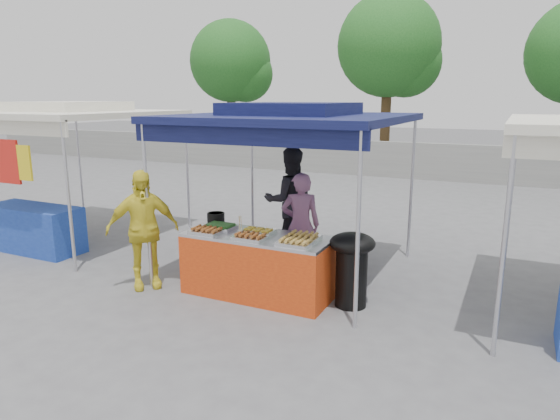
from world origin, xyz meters
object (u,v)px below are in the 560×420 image
at_px(vendor_table, 258,265).
at_px(wok_burner, 352,263).
at_px(customer_person, 143,229).
at_px(helper_man, 290,201).
at_px(vendor_woman, 301,225).
at_px(cooking_pot, 216,218).

xyz_separation_m(vendor_table, wok_burner, (1.25, 0.20, 0.16)).
distance_m(vendor_table, customer_person, 1.70).
bearing_deg(helper_man, customer_person, 27.62).
relative_size(wok_burner, vendor_woman, 0.62).
bearing_deg(vendor_table, customer_person, -165.27).
distance_m(cooking_pot, helper_man, 1.69).
height_order(vendor_table, cooking_pot, cooking_pot).
height_order(vendor_woman, customer_person, customer_person).
distance_m(cooking_pot, customer_person, 1.05).
bearing_deg(cooking_pot, customer_person, -134.24).
height_order(cooking_pot, helper_man, helper_man).
height_order(vendor_table, helper_man, helper_man).
height_order(vendor_table, vendor_woman, vendor_woman).
relative_size(cooking_pot, helper_man, 0.14).
bearing_deg(vendor_woman, wok_burner, 121.08).
bearing_deg(vendor_woman, vendor_table, 53.67).
xyz_separation_m(wok_burner, helper_man, (-1.67, 1.76, 0.33)).
height_order(vendor_table, customer_person, customer_person).
bearing_deg(wok_burner, helper_man, 154.59).
xyz_separation_m(wok_burner, vendor_woman, (-1.03, 0.74, 0.21)).
relative_size(vendor_table, cooking_pot, 7.87).
distance_m(wok_burner, vendor_woman, 1.29).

